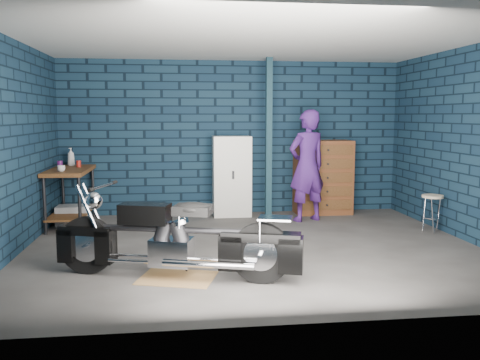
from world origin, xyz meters
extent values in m
plane|color=#53504E|center=(0.00, 0.00, 0.00)|extent=(6.00, 6.00, 0.00)
cube|color=#102436|center=(0.00, 2.50, 1.35)|extent=(6.00, 0.02, 2.70)
cube|color=#102436|center=(-3.00, 0.00, 1.35)|extent=(0.02, 5.00, 2.70)
cube|color=#102436|center=(3.00, 0.00, 1.35)|extent=(0.02, 5.00, 2.70)
cube|color=beige|center=(0.00, 0.00, 2.70)|extent=(6.00, 5.00, 0.02)
cube|color=#112D38|center=(0.55, 1.95, 1.35)|extent=(0.10, 0.10, 2.70)
cube|color=brown|center=(-2.68, 1.75, 0.46)|extent=(0.60, 1.40, 0.91)
cube|color=olive|center=(-1.01, -1.15, 0.00)|extent=(0.93, 0.80, 0.01)
imported|color=#411C6A|center=(1.14, 1.64, 0.92)|extent=(0.78, 0.64, 1.84)
cube|color=gray|center=(-2.66, 1.79, 0.16)|extent=(0.50, 0.36, 0.31)
cube|color=silver|center=(-0.05, 2.23, 0.70)|extent=(0.65, 0.46, 1.39)
cube|color=brown|center=(1.59, 2.23, 0.65)|extent=(0.98, 0.54, 1.31)
imported|color=beige|center=(-2.72, 1.34, 0.96)|extent=(0.12, 0.12, 0.09)
cylinder|color=#51175D|center=(-2.86, 1.90, 0.97)|extent=(0.09, 0.09, 0.11)
cylinder|color=#9F1D15|center=(-2.58, 1.99, 0.96)|extent=(0.09, 0.09, 0.11)
imported|color=gray|center=(-2.75, 2.25, 1.06)|extent=(0.15, 0.15, 0.30)
camera|label=1|loc=(-0.99, -6.49, 1.75)|focal=38.00mm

